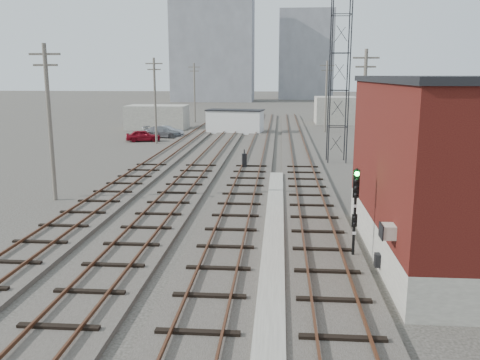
# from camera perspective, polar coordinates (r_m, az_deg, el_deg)

# --- Properties ---
(ground) EXTENTS (320.00, 320.00, 0.00)m
(ground) POSITION_cam_1_polar(r_m,az_deg,el_deg) (68.63, 3.93, 5.64)
(ground) COLOR #282621
(ground) RESTS_ON ground
(track_right) EXTENTS (3.20, 90.00, 0.39)m
(track_right) POSITION_cam_1_polar(r_m,az_deg,el_deg) (47.81, 6.63, 3.05)
(track_right) COLOR #332D28
(track_right) RESTS_ON ground
(track_mid_right) EXTENTS (3.20, 90.00, 0.39)m
(track_mid_right) POSITION_cam_1_polar(r_m,az_deg,el_deg) (47.83, 1.83, 3.13)
(track_mid_right) COLOR #332D28
(track_mid_right) RESTS_ON ground
(track_mid_left) EXTENTS (3.20, 90.00, 0.39)m
(track_mid_left) POSITION_cam_1_polar(r_m,az_deg,el_deg) (48.18, -2.93, 3.18)
(track_mid_left) COLOR #332D28
(track_mid_left) RESTS_ON ground
(track_left) EXTENTS (3.20, 90.00, 0.39)m
(track_left) POSITION_cam_1_polar(r_m,az_deg,el_deg) (48.86, -7.59, 3.21)
(track_left) COLOR #332D28
(track_left) RESTS_ON ground
(platform_curb) EXTENTS (0.90, 28.00, 0.26)m
(platform_curb) POSITION_cam_1_polar(r_m,az_deg,el_deg) (23.36, 3.83, -6.09)
(platform_curb) COLOR gray
(platform_curb) RESTS_ON ground
(brick_building) EXTENTS (6.54, 12.20, 7.22)m
(brick_building) POSITION_cam_1_polar(r_m,az_deg,el_deg) (21.66, 22.74, 1.14)
(brick_building) COLOR gray
(brick_building) RESTS_ON ground
(lattice_tower) EXTENTS (1.60, 1.60, 15.00)m
(lattice_tower) POSITION_cam_1_polar(r_m,az_deg,el_deg) (43.50, 11.09, 11.83)
(lattice_tower) COLOR black
(lattice_tower) RESTS_ON ground
(utility_pole_left_a) EXTENTS (1.80, 0.24, 9.00)m
(utility_pole_left_a) POSITION_cam_1_polar(r_m,az_deg,el_deg) (31.27, -20.61, 6.46)
(utility_pole_left_a) COLOR #595147
(utility_pole_left_a) RESTS_ON ground
(utility_pole_left_b) EXTENTS (1.80, 0.24, 9.00)m
(utility_pole_left_b) POSITION_cam_1_polar(r_m,az_deg,el_deg) (54.91, -9.51, 9.01)
(utility_pole_left_b) COLOR #595147
(utility_pole_left_b) RESTS_ON ground
(utility_pole_left_c) EXTENTS (1.80, 0.24, 9.00)m
(utility_pole_left_c) POSITION_cam_1_polar(r_m,az_deg,el_deg) (79.38, -5.13, 9.92)
(utility_pole_left_c) COLOR #595147
(utility_pole_left_c) RESTS_ON ground
(utility_pole_right_a) EXTENTS (1.80, 0.24, 9.00)m
(utility_pole_right_a) POSITION_cam_1_polar(r_m,az_deg,el_deg) (36.78, 13.70, 7.56)
(utility_pole_right_a) COLOR #595147
(utility_pole_right_a) RESTS_ON ground
(utility_pole_right_b) EXTENTS (1.80, 0.24, 9.00)m
(utility_pole_right_b) POSITION_cam_1_polar(r_m,az_deg,el_deg) (66.54, 9.65, 9.45)
(utility_pole_right_b) COLOR #595147
(utility_pole_right_b) RESTS_ON ground
(apartment_left) EXTENTS (22.00, 14.00, 30.00)m
(apartment_left) POSITION_cam_1_polar(r_m,az_deg,el_deg) (144.66, -3.01, 14.80)
(apartment_left) COLOR gray
(apartment_left) RESTS_ON ground
(apartment_right) EXTENTS (16.00, 12.00, 26.00)m
(apartment_right) POSITION_cam_1_polar(r_m,az_deg,el_deg) (158.51, 7.37, 13.73)
(apartment_right) COLOR gray
(apartment_right) RESTS_ON ground
(shed_left) EXTENTS (8.00, 5.00, 3.20)m
(shed_left) POSITION_cam_1_polar(r_m,az_deg,el_deg) (70.48, -9.27, 6.98)
(shed_left) COLOR gray
(shed_left) RESTS_ON ground
(shed_right) EXTENTS (6.00, 6.00, 4.00)m
(shed_right) POSITION_cam_1_polar(r_m,az_deg,el_deg) (78.85, 10.65, 7.72)
(shed_right) COLOR gray
(shed_right) RESTS_ON ground
(signal_mast) EXTENTS (0.40, 0.40, 3.71)m
(signal_mast) POSITION_cam_1_polar(r_m,az_deg,el_deg) (20.49, 12.80, -3.09)
(signal_mast) COLOR gray
(signal_mast) RESTS_ON ground
(switch_stand) EXTENTS (0.40, 0.40, 1.47)m
(switch_stand) POSITION_cam_1_polar(r_m,az_deg,el_deg) (39.70, 0.48, 2.21)
(switch_stand) COLOR black
(switch_stand) RESTS_ON ground
(site_trailer) EXTENTS (7.46, 4.10, 2.98)m
(site_trailer) POSITION_cam_1_polar(r_m,az_deg,el_deg) (64.39, -0.57, 6.61)
(site_trailer) COLOR silver
(site_trailer) RESTS_ON ground
(car_red) EXTENTS (4.02, 2.32, 1.29)m
(car_red) POSITION_cam_1_polar(r_m,az_deg,el_deg) (57.43, -10.80, 4.91)
(car_red) COLOR maroon
(car_red) RESTS_ON ground
(car_silver) EXTENTS (4.01, 1.62, 1.29)m
(car_silver) POSITION_cam_1_polar(r_m,az_deg,el_deg) (61.33, -8.23, 5.43)
(car_silver) COLOR #9B9EA2
(car_silver) RESTS_ON ground
(car_grey) EXTENTS (4.79, 2.56, 1.32)m
(car_grey) POSITION_cam_1_polar(r_m,az_deg,el_deg) (60.74, -8.69, 5.37)
(car_grey) COLOR slate
(car_grey) RESTS_ON ground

